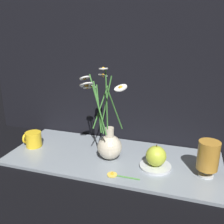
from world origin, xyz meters
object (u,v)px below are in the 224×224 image
at_px(vase_with_flowers, 109,142).
at_px(yellow_mug, 33,139).
at_px(orange_fruit, 156,156).
at_px(tea_glass, 208,156).

relative_size(vase_with_flowers, yellow_mug, 4.63).
relative_size(vase_with_flowers, orange_fruit, 4.35).
height_order(yellow_mug, orange_fruit, orange_fruit).
bearing_deg(vase_with_flowers, yellow_mug, 179.30).
height_order(tea_glass, orange_fruit, tea_glass).
xyz_separation_m(vase_with_flowers, tea_glass, (0.37, -0.02, 0.01)).
bearing_deg(yellow_mug, tea_glass, -1.54).
bearing_deg(tea_glass, yellow_mug, 178.46).
bearing_deg(orange_fruit, vase_with_flowers, 175.75).
relative_size(vase_with_flowers, tea_glass, 2.79).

